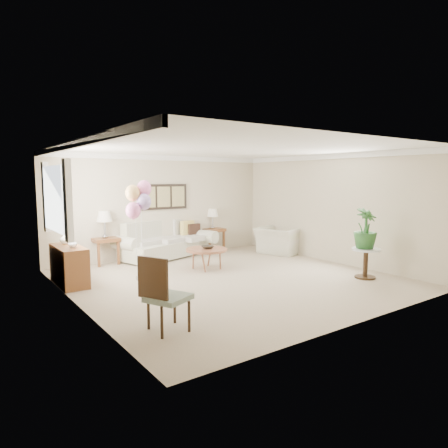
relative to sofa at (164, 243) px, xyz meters
name	(u,v)px	position (x,y,z in m)	size (l,w,h in m)	color
ground_plane	(232,279)	(0.07, -2.83, -0.37)	(6.00, 6.00, 0.00)	#B9A68D
room_shell	(225,199)	(-0.04, -2.73, 1.26)	(6.04, 6.04, 2.60)	beige
wall_art_triptych	(163,197)	(0.07, 0.14, 1.18)	(1.35, 0.06, 0.65)	black
sofa	(164,243)	(0.00, 0.00, 0.00)	(2.82, 1.63, 0.94)	beige
end_table_left	(105,242)	(-1.52, 0.04, 0.16)	(0.58, 0.53, 0.63)	brown
end_table_right	(213,232)	(1.56, 0.08, 0.16)	(0.58, 0.53, 0.63)	brown
lamp_left	(104,217)	(-1.52, 0.04, 0.75)	(0.36, 0.36, 0.64)	gray
lamp_right	(213,213)	(1.56, 0.08, 0.68)	(0.31, 0.31, 0.55)	gray
coffee_table	(207,250)	(0.15, -1.77, 0.06)	(0.92, 0.92, 0.47)	#A45F45
decor_bowl	(208,247)	(0.16, -1.80, 0.13)	(0.27, 0.27, 0.07)	black
armchair	(279,241)	(2.77, -1.32, -0.02)	(1.08, 0.94, 0.70)	beige
side_table	(366,256)	(2.35, -4.32, 0.09)	(0.56, 0.56, 0.61)	silver
potted_plant	(365,228)	(2.34, -4.29, 0.65)	(0.46, 0.46, 0.82)	#275127
accent_chair	(163,293)	(-2.30, -4.53, 0.16)	(0.67, 0.66, 1.02)	gray
credenza	(69,265)	(-2.69, -1.33, 0.00)	(0.46, 1.20, 0.74)	brown
vase_white	(72,243)	(-2.67, -1.57, 0.45)	(0.16, 0.16, 0.17)	silver
vase_sage	(65,239)	(-2.67, -1.02, 0.47)	(0.20, 0.20, 0.21)	silver
balloon_cluster	(139,199)	(-1.45, -1.80, 1.25)	(0.57, 0.41, 1.99)	gray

